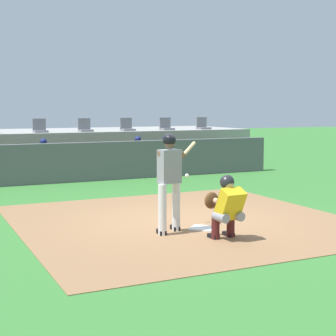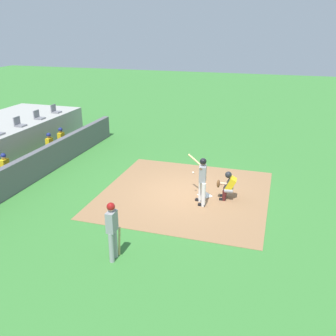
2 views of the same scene
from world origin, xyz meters
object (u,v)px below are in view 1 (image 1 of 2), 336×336
home_plate (203,228)px  batter_at_plate (170,176)px  dugout_player_2 (139,155)px  stadium_seat_6 (166,126)px  dugout_player_3 (167,153)px  stadium_seat_4 (85,128)px  stadium_seat_7 (203,126)px  stadium_seat_3 (40,129)px  stadium_seat_5 (127,127)px  dugout_player_1 (45,158)px  catcher_crouched (226,205)px

home_plate → batter_at_plate: bearing=-179.5°
dugout_player_2 → stadium_seat_6: size_ratio=2.71×
dugout_player_3 → stadium_seat_4: bearing=138.8°
stadium_seat_4 → stadium_seat_7: bearing=0.0°
batter_at_plate → dugout_player_3: bearing=64.9°
stadium_seat_6 → stadium_seat_3: bearing=180.0°
stadium_seat_4 → stadium_seat_5: size_ratio=1.00×
batter_at_plate → dugout_player_1: bearing=93.1°
dugout_player_1 → stadium_seat_7: (6.81, 2.03, 0.86)m
catcher_crouched → stadium_seat_7: (5.71, 11.03, 0.93)m
dugout_player_2 → stadium_seat_7: stadium_seat_7 is taller
batter_at_plate → dugout_player_2: (2.77, 8.15, -0.36)m
home_plate → stadium_seat_5: bearing=76.5°
stadium_seat_4 → catcher_crouched: bearing=-94.3°
stadium_seat_5 → batter_at_plate: bearing=-107.0°
catcher_crouched → stadium_seat_4: (0.83, 11.03, 0.93)m
dugout_player_2 → stadium_seat_3: stadium_seat_3 is taller
batter_at_plate → dugout_player_1: size_ratio=1.39×
stadium_seat_6 → stadium_seat_5: bearing=180.0°
stadium_seat_3 → stadium_seat_7: same height
dugout_player_2 → stadium_seat_5: size_ratio=2.71×
home_plate → stadium_seat_6: bearing=68.2°
dugout_player_3 → stadium_seat_4: size_ratio=2.71×
catcher_crouched → dugout_player_1: 9.07m
stadium_seat_6 → dugout_player_3: bearing=-114.4°
stadium_seat_7 → stadium_seat_4: bearing=180.0°
dugout_player_3 → batter_at_plate: bearing=-115.1°
dugout_player_3 → stadium_seat_4: stadium_seat_4 is taller
home_plate → dugout_player_3: 8.75m
stadium_seat_5 → stadium_seat_4: bearing=180.0°
catcher_crouched → stadium_seat_7: 12.46m
catcher_crouched → dugout_player_1: size_ratio=1.31×
batter_at_plate → dugout_player_2: bearing=71.2°
home_plate → batter_at_plate: size_ratio=0.24×
stadium_seat_7 → dugout_player_3: bearing=-141.4°
home_plate → dugout_player_1: 8.25m
stadium_seat_3 → stadium_seat_4: 1.62m
dugout_player_1 → stadium_seat_3: bearing=81.5°
stadium_seat_6 → stadium_seat_7: same height
catcher_crouched → stadium_seat_5: bearing=77.4°
stadium_seat_6 → stadium_seat_7: (1.62, 0.00, 0.00)m
home_plate → dugout_player_2: (2.09, 8.14, 0.65)m
stadium_seat_4 → stadium_seat_7: 4.88m
stadium_seat_3 → stadium_seat_4: size_ratio=1.00×
batter_at_plate → stadium_seat_3: (-0.14, 10.18, 0.50)m
home_plate → stadium_seat_3: stadium_seat_3 is taller
batter_at_plate → stadium_seat_7: stadium_seat_7 is taller
dugout_player_1 → stadium_seat_7: stadium_seat_7 is taller
stadium_seat_6 → batter_at_plate: bearing=-114.9°
batter_at_plate → stadium_seat_4: stadium_seat_4 is taller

